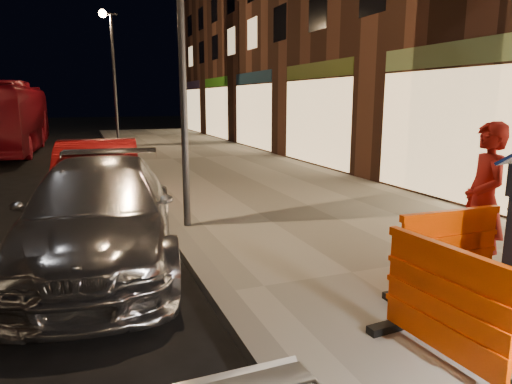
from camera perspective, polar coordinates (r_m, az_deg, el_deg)
name	(u,v)px	position (r m, az deg, el deg)	size (l,w,h in m)	color
ground_plane	(223,304)	(5.54, -4.14, -13.81)	(120.00, 120.00, 0.00)	black
sidewalk	(427,265)	(6.92, 20.64, -8.59)	(6.00, 60.00, 0.15)	gray
kerb	(223,298)	(5.51, -4.15, -13.10)	(0.30, 60.00, 0.15)	slate
barrier_back	(448,256)	(5.53, 22.87, -7.33)	(1.33, 0.55, 1.04)	#FF4700
barrier_kerbside	(443,305)	(4.27, 22.37, -12.88)	(1.33, 0.55, 1.04)	#FF4700
car_silver	(103,262)	(7.20, -18.56, -8.29)	(2.08, 5.11, 1.48)	#ACACB1
car_red	(101,213)	(10.17, -18.81, -2.55)	(1.60, 4.60, 1.52)	#AD1416
bus_doubledecker	(8,153)	(23.24, -28.55, 4.31)	(2.59, 11.07, 3.08)	maroon
man	(484,202)	(6.28, 26.61, -1.09)	(0.71, 0.47, 1.96)	maroon
street_lamp_mid	(182,51)	(8.02, -9.24, 17.00)	(0.12, 0.12, 6.00)	#3F3F44
street_lamp_far	(115,82)	(22.87, -17.24, 13.02)	(0.12, 0.12, 6.00)	#3F3F44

